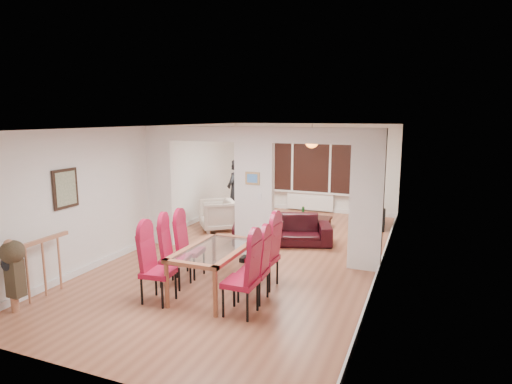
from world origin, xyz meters
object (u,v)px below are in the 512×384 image
Objects in this scene: dining_chair_rc at (263,253)px; television at (374,216)px; bottle at (303,211)px; dining_chair_lb at (175,255)px; armchair at (218,215)px; bowl at (300,215)px; sofa at (282,229)px; coffee_table at (309,221)px; dining_chair_la at (158,267)px; dining_chair_lc at (190,247)px; dining_chair_ra at (240,276)px; dining_table at (214,270)px; dining_chair_rb at (253,267)px; person at (235,191)px.

dining_chair_rc is 1.13× the size of television.
dining_chair_lb is at bearing -101.11° from bottle.
armchair is 3.88× the size of bowl.
armchair is (-2.35, 2.97, -0.19)m from dining_chair_rc.
television is (2.61, 5.21, -0.25)m from dining_chair_lb.
sofa is 1.94× the size of coffee_table.
dining_chair_la is 4.26m from armchair.
armchair reaches higher than bowl.
dining_chair_lc reaches higher than bottle.
dining_chair_lc is 0.49× the size of sofa.
dining_chair_lb is 0.95× the size of dining_chair_rc.
coffee_table is (0.93, 5.31, -0.43)m from dining_chair_la.
dining_chair_la is 0.98× the size of dining_chair_ra.
bottle is 1.28× the size of bowl.
dining_chair_rc is (0.63, 0.53, 0.20)m from dining_table.
bottle is at bearing 71.02° from dining_chair_lc.
armchair is at bearing 120.73° from dining_chair_rb.
dining_chair_ra reaches higher than sofa.
television is 1.82m from bottle.
bowl is at bearing 155.69° from bottle.
coffee_table is (-0.39, 5.21, -0.44)m from dining_chair_ra.
television is at bearing 17.56° from bowl.
bottle is at bearing 95.25° from dining_chair_ra.
dining_chair_ra is at bearing -35.12° from dining_chair_lb.
sofa is 2.60× the size of armchair.
dining_chair_lb reaches higher than dining_chair_rb.
dining_chair_rc is 4.87m from television.
dining_chair_ra reaches higher than dining_chair_lc.
dining_chair_rb reaches higher than sofa.
dining_chair_lb is at bearing 174.75° from dining_chair_rb.
armchair is at bearing 120.40° from dining_chair_ra.
dining_table is 1.47× the size of dining_chair_lb.
coffee_table is at bearing 73.17° from dining_chair_la.
bottle is 0.16m from bowl.
dining_chair_lc is 1.27× the size of armchair.
bowl is (0.06, 4.66, -0.09)m from dining_table.
dining_chair_la reaches higher than dining_table.
dining_table is at bearing -92.04° from bottle.
dining_chair_ra is 3.59m from sofa.
sofa is 1.65m from bowl.
dining_chair_rb reaches higher than dining_chair_lc.
dining_chair_ra is 5.88m from television.
dining_chair_rc reaches higher than dining_chair_lb.
bowl is (-0.56, 4.13, -0.29)m from dining_chair_rc.
dining_chair_rb is 3.09m from sofa.
dining_chair_la is 1.09× the size of television.
coffee_table is 0.28m from bowl.
dining_chair_lc is 2.66m from sofa.
dining_chair_rb is 0.63× the size of person.
dining_chair_lc reaches higher than dining_table.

